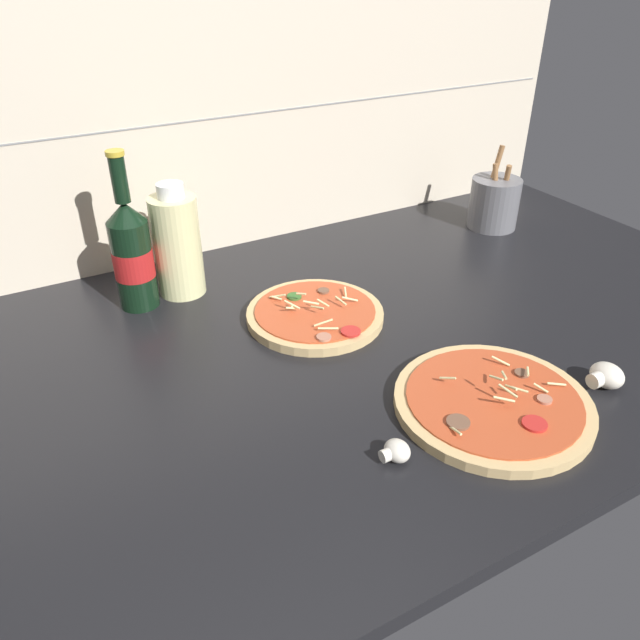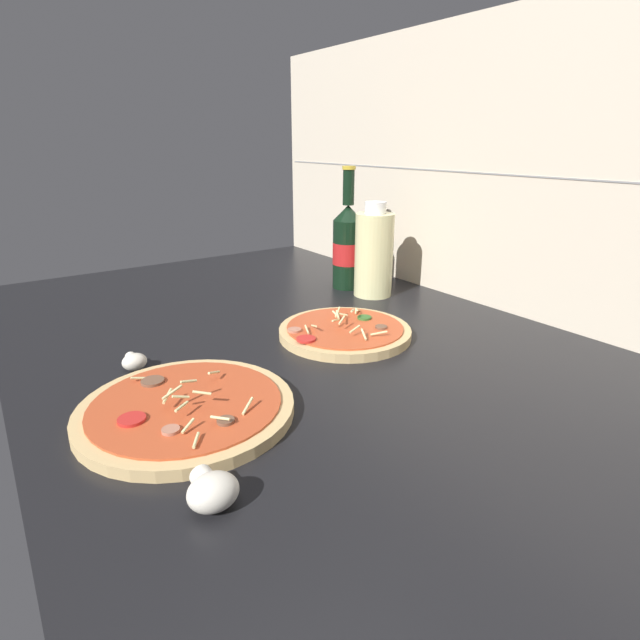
{
  "view_description": "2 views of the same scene",
  "coord_description": "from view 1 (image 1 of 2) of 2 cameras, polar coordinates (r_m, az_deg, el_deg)",
  "views": [
    {
      "loc": [
        -49.69,
        -73.81,
        59.68
      ],
      "look_at": [
        -7.97,
        0.79,
        7.58
      ],
      "focal_mm": 35.0,
      "sensor_mm": 36.0,
      "label": 1
    },
    {
      "loc": [
        62.84,
        -43.48,
        36.52
      ],
      "look_at": [
        -5.6,
        4.1,
        6.31
      ],
      "focal_mm": 28.0,
      "sensor_mm": 36.0,
      "label": 2
    }
  ],
  "objects": [
    {
      "name": "tile_backsplash",
      "position": [
        1.33,
        -6.78,
        18.23
      ],
      "size": [
        160.0,
        1.13,
        60.0
      ],
      "color": "beige",
      "rests_on": "ground"
    },
    {
      "name": "oil_bottle",
      "position": [
        1.18,
        -12.92,
        6.76
      ],
      "size": [
        8.71,
        8.71,
        21.24
      ],
      "color": "beige",
      "rests_on": "counter_slab"
    },
    {
      "name": "utensil_crock",
      "position": [
        1.51,
        15.64,
        10.31
      ],
      "size": [
        11.16,
        11.16,
        18.53
      ],
      "color": "slate",
      "rests_on": "counter_slab"
    },
    {
      "name": "pizza_far",
      "position": [
        1.1,
        -0.45,
        0.53
      ],
      "size": [
        24.13,
        24.13,
        4.48
      ],
      "color": "tan",
      "rests_on": "counter_slab"
    },
    {
      "name": "pizza_near",
      "position": [
        0.93,
        15.53,
        -7.32
      ],
      "size": [
        28.1,
        28.1,
        5.32
      ],
      "color": "tan",
      "rests_on": "counter_slab"
    },
    {
      "name": "counter_slab",
      "position": [
        1.06,
        3.96,
        -2.01
      ],
      "size": [
        160.0,
        90.0,
        2.5
      ],
      "color": "black",
      "rests_on": "ground"
    },
    {
      "name": "mushroom_left",
      "position": [
        1.02,
        24.66,
        -4.67
      ],
      "size": [
        5.47,
        5.21,
        3.65
      ],
      "color": "white",
      "rests_on": "counter_slab"
    },
    {
      "name": "mushroom_right",
      "position": [
        0.82,
        6.95,
        -11.82
      ],
      "size": [
        4.0,
        3.81,
        2.66
      ],
      "color": "white",
      "rests_on": "counter_slab"
    },
    {
      "name": "beer_bottle",
      "position": [
        1.15,
        -16.81,
        5.85
      ],
      "size": [
        7.09,
        7.09,
        28.45
      ],
      "color": "black",
      "rests_on": "counter_slab"
    }
  ]
}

